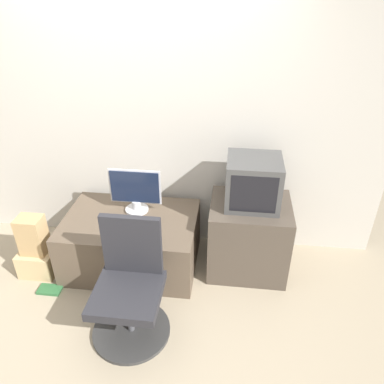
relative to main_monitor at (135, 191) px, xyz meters
The scene contains 12 objects.
ground_plane 1.22m from the main_monitor, 88.07° to the right, with size 12.00×12.00×0.00m, color tan.
wall_back 0.68m from the main_monitor, 84.44° to the left, with size 4.40×0.05×2.60m.
desk 0.48m from the main_monitor, 102.60° to the right, with size 1.19×0.81×0.51m.
side_stand 1.10m from the main_monitor, ahead, with size 0.70×0.59×0.69m.
main_monitor is the anchor object (origin of this frame).
keyboard 0.31m from the main_monitor, 93.13° to the right, with size 0.30×0.14×0.01m.
mouse 0.33m from the main_monitor, 47.86° to the right, with size 0.06×0.04×0.03m.
crt_tv 1.05m from the main_monitor, ahead, with size 0.45×0.42×0.42m.
office_chair 0.95m from the main_monitor, 80.11° to the right, with size 0.60×0.60×0.93m.
cardboard_box_lower 1.11m from the main_monitor, 157.15° to the right, with size 0.32×0.27×0.24m.
cardboard_box_upper 0.98m from the main_monitor, 157.15° to the right, with size 0.22×0.18×0.36m.
book 1.14m from the main_monitor, 138.49° to the right, with size 0.20×0.12×0.02m.
Camera 1 is at (0.81, -1.82, 2.42)m, focal length 35.00 mm.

